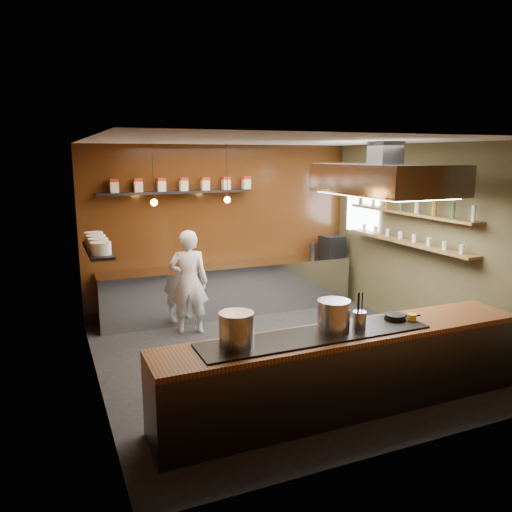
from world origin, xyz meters
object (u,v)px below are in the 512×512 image
extractor_hood (384,179)px  chef (189,282)px  stockpot_large (237,329)px  espresso_machine (332,246)px  stockpot_small (334,315)px

extractor_hood → chef: extractor_hood is taller
stockpot_large → espresso_machine: (3.39, 3.71, -0.02)m
stockpot_large → stockpot_small: (1.14, 0.01, -0.00)m
stockpot_small → stockpot_large: bearing=-179.5°
chef → extractor_hood: bearing=158.7°
stockpot_large → stockpot_small: size_ratio=0.99×
stockpot_large → espresso_machine: size_ratio=0.91×
chef → espresso_machine: bearing=-148.9°
extractor_hood → stockpot_large: size_ratio=5.64×
stockpot_large → stockpot_small: 1.14m
stockpot_small → espresso_machine: 4.34m
stockpot_large → stockpot_small: stockpot_large is taller
extractor_hood → espresso_machine: bearing=72.6°
extractor_hood → stockpot_small: extractor_hood is taller
stockpot_large → chef: size_ratio=0.21×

